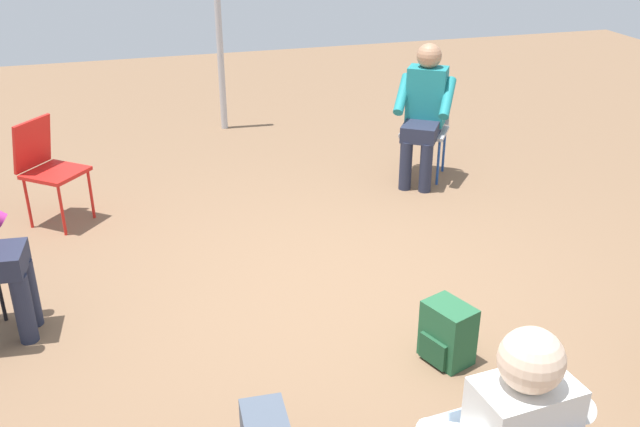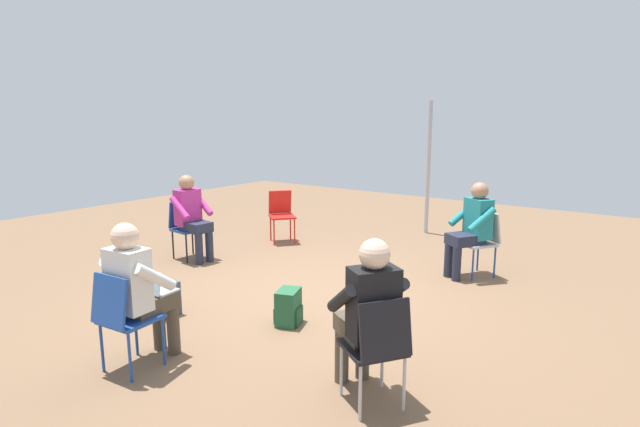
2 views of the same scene
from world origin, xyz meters
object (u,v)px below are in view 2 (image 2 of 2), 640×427
Objects in this scene: chair_east at (186,225)px; chair_southeast at (281,212)px; chair_north at (123,315)px; person_in_teal at (472,225)px; chair_northwest at (377,344)px; backpack_by_empty_chair at (288,309)px; backpack_near_laptop_user at (165,301)px; person_with_laptop at (139,285)px; person_in_magenta at (192,213)px; chair_southwest at (481,239)px; person_in_black at (368,309)px.

chair_east is 1.66m from chair_southeast.
chair_north is 4.33m from person_in_teal.
person_in_teal is (0.52, -3.35, 0.20)m from chair_northwest.
backpack_near_laptop_user is at bearing 26.66° from backpack_by_empty_chair.
backpack_by_empty_chair is at bearing 80.64° from chair_southeast.
person_in_magenta is (2.12, -2.32, 0.00)m from person_with_laptop.
person_in_magenta reaches higher than chair_northwest.
backpack_by_empty_chair is (1.03, 2.71, -0.34)m from chair_southwest.
chair_northwest and chair_southeast have the same top height.
chair_north is 2.06m from chair_northwest.
person_in_magenta and person_in_black have the same top height.
person_in_black is at bearing 90.00° from chair_northwest.
backpack_by_empty_chair is (-2.60, 0.97, -0.54)m from person_in_magenta.
backpack_by_empty_chair is at bearing 65.10° from person_with_laptop.
person_in_teal is (-1.42, -3.93, 0.00)m from person_with_laptop.
chair_southeast is 2.36× the size of backpack_by_empty_chair.
chair_southwest is at bearing 131.74° from chair_southeast.
chair_north is 3.40m from chair_east.
chair_north and chair_east have the same top height.
person_in_teal reaches higher than chair_southwest.
chair_east is 2.36× the size of backpack_by_empty_chair.
chair_north is 2.36× the size of backpack_by_empty_chair.
person_in_magenta is 1.00× the size of person_in_teal.
chair_southwest is at bearing -123.87° from backpack_near_laptop_user.
person_in_magenta is 2.17m from backpack_near_laptop_user.
person_in_black is (0.14, -0.09, 0.20)m from chair_northwest.
person_in_black reaches higher than backpack_by_empty_chair.
chair_east is 0.26m from person_in_magenta.
person_with_laptop is 1.92m from person_in_black.
chair_southwest is 4.17m from chair_east.
chair_northwest is at bearing 130.47° from chair_southwest.
chair_northwest is at bearing -90.00° from person_in_black.
person_with_laptop is (1.93, 0.57, 0.20)m from chair_northwest.
person_in_teal is (-3.70, -1.59, 0.20)m from chair_east.
chair_southeast is at bearing 108.34° from chair_north.
person_with_laptop is (1.51, 4.07, 0.20)m from chair_southwest.
backpack_near_laptop_user is 1.00× the size of backpack_by_empty_chair.
person_in_magenta reaches higher than backpack_near_laptop_user.
backpack_near_laptop_user is (-1.08, 3.16, -0.34)m from chair_southeast.
person_with_laptop is at bearing 47.25° from person_in_magenta.
person_in_teal is (-1.40, -4.10, 0.20)m from chair_north.
chair_north is 0.26m from person_with_laptop.
chair_southwest is at bearing 120.49° from person_in_magenta.
person_in_black reaches higher than chair_east.
chair_southeast is at bearing 81.87° from person_in_black.
chair_northwest is 1.00× the size of chair_southeast.
chair_northwest is at bearing 151.87° from backpack_by_empty_chair.
chair_east and chair_southeast have the same top height.
chair_northwest is 3.52m from chair_southwest.
chair_northwest reaches higher than backpack_by_empty_chair.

